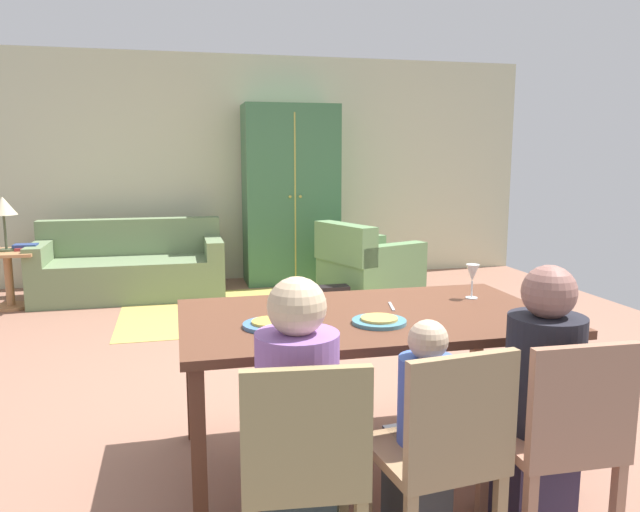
{
  "coord_description": "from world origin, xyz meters",
  "views": [
    {
      "loc": [
        -0.97,
        -3.99,
        1.53
      ],
      "look_at": [
        -0.03,
        -0.02,
        0.85
      ],
      "focal_mm": 34.48,
      "sensor_mm": 36.0,
      "label": 1
    }
  ],
  "objects": [
    {
      "name": "dining_chair_child",
      "position": [
        -0.07,
        -2.1,
        0.49
      ],
      "size": [
        0.47,
        0.47,
        0.87
      ],
      "color": "tan",
      "rests_on": "ground_plane"
    },
    {
      "name": "book_upper",
      "position": [
        -2.45,
        2.63,
        0.62
      ],
      "size": [
        0.22,
        0.16,
        0.03
      ],
      "primitive_type": "cube",
      "color": "navy",
      "rests_on": "book_lower"
    },
    {
      "name": "dining_chair_man",
      "position": [
        -0.58,
        -2.1,
        0.49
      ],
      "size": [
        0.46,
        0.46,
        0.87
      ],
      "color": "#A08958",
      "rests_on": "ground_plane"
    },
    {
      "name": "couch",
      "position": [
        -1.46,
        2.84,
        0.3
      ],
      "size": [
        1.95,
        0.86,
        0.82
      ],
      "color": "#6B8158",
      "rests_on": "ground_plane"
    },
    {
      "name": "dining_chair_woman",
      "position": [
        0.41,
        -2.1,
        0.49
      ],
      "size": [
        0.43,
        0.43,
        0.87
      ],
      "color": "#AE775C",
      "rests_on": "ground_plane"
    },
    {
      "name": "armoire",
      "position": [
        0.38,
        3.22,
        1.05
      ],
      "size": [
        1.1,
        0.59,
        2.1
      ],
      "color": "#3A6A44",
      "rests_on": "ground_plane"
    },
    {
      "name": "back_wall",
      "position": [
        0.0,
        3.61,
        1.35
      ],
      "size": [
        6.94,
        0.1,
        2.7
      ],
      "primitive_type": "cube",
      "color": "beige",
      "rests_on": "ground_plane"
    },
    {
      "name": "side_table",
      "position": [
        -2.61,
        2.58,
        0.38
      ],
      "size": [
        0.56,
        0.56,
        0.58
      ],
      "color": "#B37C4F",
      "rests_on": "ground_plane"
    },
    {
      "name": "wine_glass",
      "position": [
        0.56,
        -1.04,
        0.89
      ],
      "size": [
        0.07,
        0.07,
        0.19
      ],
      "color": "silver",
      "rests_on": "dining_table"
    },
    {
      "name": "handbag",
      "position": [
        0.5,
        1.68,
        0.13
      ],
      "size": [
        0.32,
        0.16,
        0.26
      ],
      "primitive_type": "cube",
      "color": "black",
      "rests_on": "ground_plane"
    },
    {
      "name": "person_woman",
      "position": [
        0.41,
        -1.92,
        0.51
      ],
      "size": [
        0.3,
        0.4,
        1.11
      ],
      "color": "#372E4B",
      "rests_on": "ground_plane"
    },
    {
      "name": "armchair",
      "position": [
        0.99,
        2.16,
        0.32
      ],
      "size": [
        1.1,
        1.1,
        0.82
      ],
      "color": "#628957",
      "rests_on": "ground_plane"
    },
    {
      "name": "ground_plane",
      "position": [
        0.0,
        0.48,
        -0.01
      ],
      "size": [
        6.94,
        6.16,
        0.02
      ],
      "primitive_type": "cube",
      "color": "#926451"
    },
    {
      "name": "dining_table",
      "position": [
        -0.08,
        -1.22,
        0.69
      ],
      "size": [
        1.79,
        1.03,
        0.76
      ],
      "color": "brown",
      "rests_on": "ground_plane"
    },
    {
      "name": "area_rug",
      "position": [
        -0.23,
        1.98,
        0.0
      ],
      "size": [
        2.6,
        1.8,
        0.01
      ],
      "primitive_type": "cube",
      "color": "tan",
      "rests_on": "ground_plane"
    },
    {
      "name": "book_lower",
      "position": [
        -2.42,
        2.59,
        0.59
      ],
      "size": [
        0.22,
        0.16,
        0.03
      ],
      "primitive_type": "cube",
      "color": "maroon",
      "rests_on": "side_table"
    },
    {
      "name": "plate_near_child",
      "position": [
        -0.08,
        -1.4,
        0.77
      ],
      "size": [
        0.25,
        0.25,
        0.02
      ],
      "primitive_type": "cylinder",
      "color": "teal",
      "rests_on": "dining_table"
    },
    {
      "name": "person_child",
      "position": [
        -0.08,
        -1.93,
        0.43
      ],
      "size": [
        0.22,
        0.3,
        0.92
      ],
      "color": "#3E4044",
      "rests_on": "ground_plane"
    },
    {
      "name": "plate_near_man",
      "position": [
        -0.57,
        -1.34,
        0.77
      ],
      "size": [
        0.25,
        0.25,
        0.02
      ],
      "primitive_type": "cylinder",
      "color": "teal",
      "rests_on": "dining_table"
    },
    {
      "name": "fork",
      "position": [
        -0.35,
        -1.27,
        0.76
      ],
      "size": [
        0.03,
        0.15,
        0.01
      ],
      "primitive_type": "cube",
      "rotation": [
        0.0,
        0.0,
        0.08
      ],
      "color": "silver",
      "rests_on": "dining_table"
    },
    {
      "name": "table_lamp",
      "position": [
        -2.61,
        2.58,
        1.01
      ],
      "size": [
        0.26,
        0.26,
        0.54
      ],
      "color": "#434D34",
      "rests_on": "side_table"
    },
    {
      "name": "pizza_near_child",
      "position": [
        -0.08,
        -1.4,
        0.78
      ],
      "size": [
        0.17,
        0.17,
        0.01
      ],
      "primitive_type": "cylinder",
      "color": "gold",
      "rests_on": "plate_near_child"
    },
    {
      "name": "pizza_near_man",
      "position": [
        -0.57,
        -1.34,
        0.78
      ],
      "size": [
        0.17,
        0.17,
        0.01
      ],
      "primitive_type": "cylinder",
      "color": "gold",
      "rests_on": "plate_near_man"
    },
    {
      "name": "person_man",
      "position": [
        -0.57,
        -1.92,
        0.51
      ],
      "size": [
        0.3,
        0.41,
        1.11
      ],
      "color": "#303F44",
      "rests_on": "ground_plane"
    },
    {
      "name": "knife",
      "position": [
        0.08,
        -1.12,
        0.76
      ],
      "size": [
        0.05,
        0.17,
        0.01
      ],
      "primitive_type": "cube",
      "rotation": [
        0.0,
        0.0,
        -0.22
      ],
      "color": "silver",
      "rests_on": "dining_table"
    }
  ]
}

